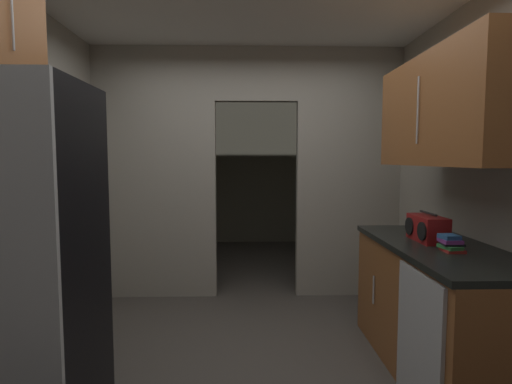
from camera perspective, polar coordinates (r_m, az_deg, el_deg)
name	(u,v)px	position (r m, az deg, el deg)	size (l,w,h in m)	color
ground	(251,375)	(3.02, -0.75, -24.52)	(20.00, 20.00, 0.00)	#47423D
kitchen_overhead_slab	(249,1)	(3.34, -0.93, 25.53)	(3.63, 7.28, 0.06)	silver
kitchen_partition	(246,167)	(4.27, -1.38, 3.59)	(3.23, 0.12, 2.63)	#9E998C
adjoining_room_shell	(247,169)	(6.20, -1.23, 3.25)	(3.23, 2.88, 2.63)	gray
refrigerator	(20,262)	(2.47, -30.54, -8.56)	(0.71, 0.72, 1.87)	black
lower_cabinet_run	(438,309)	(3.11, 24.40, -14.94)	(0.67, 1.60, 0.90)	brown
dishwasher	(419,345)	(2.61, 22.12, -19.46)	(0.02, 0.56, 0.84)	#B7BABC
upper_cabinet_counterside	(445,110)	(2.95, 25.30, 10.46)	(0.36, 1.44, 0.73)	brown
boombox	(427,228)	(3.07, 23.17, -4.79)	(0.18, 0.35, 0.21)	maroon
book_stack	(451,243)	(2.81, 25.94, -6.59)	(0.14, 0.16, 0.10)	red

